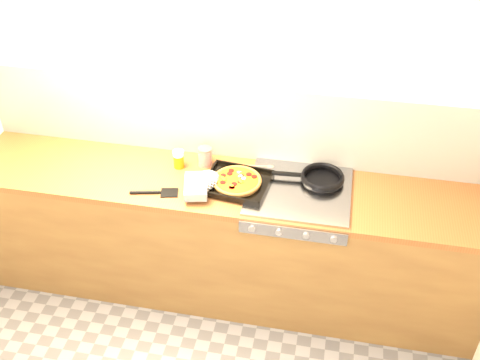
% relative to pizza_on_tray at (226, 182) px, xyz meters
% --- Properties ---
extents(room_shell, '(3.20, 3.20, 3.20)m').
position_rel_pizza_on_tray_xyz_m(room_shell, '(-0.02, 0.33, 0.21)').
color(room_shell, white).
rests_on(room_shell, ground).
extents(counter_run, '(3.20, 0.62, 0.90)m').
position_rel_pizza_on_tray_xyz_m(counter_run, '(-0.02, 0.04, -0.49)').
color(counter_run, brown).
rests_on(counter_run, ground).
extents(stovetop, '(0.60, 0.56, 0.02)m').
position_rel_pizza_on_tray_xyz_m(stovetop, '(0.43, 0.04, -0.04)').
color(stovetop, '#95969A').
rests_on(stovetop, counter_run).
extents(pizza_on_tray, '(0.51, 0.42, 0.06)m').
position_rel_pizza_on_tray_xyz_m(pizza_on_tray, '(0.00, 0.00, 0.00)').
color(pizza_on_tray, black).
rests_on(pizza_on_tray, stovetop).
extents(frying_pan, '(0.44, 0.28, 0.04)m').
position_rel_pizza_on_tray_xyz_m(frying_pan, '(0.55, 0.15, -0.00)').
color(frying_pan, black).
rests_on(frying_pan, stovetop).
extents(tomato_can, '(0.10, 0.10, 0.12)m').
position_rel_pizza_on_tray_xyz_m(tomato_can, '(-0.18, 0.20, 0.02)').
color(tomato_can, '#9B0E0C').
rests_on(tomato_can, counter_run).
extents(juice_glass, '(0.09, 0.09, 0.12)m').
position_rel_pizza_on_tray_xyz_m(juice_glass, '(-0.33, 0.15, 0.02)').
color(juice_glass, orange).
rests_on(juice_glass, counter_run).
extents(wooden_spoon, '(0.30, 0.06, 0.02)m').
position_rel_pizza_on_tray_xyz_m(wooden_spoon, '(0.14, 0.23, -0.03)').
color(wooden_spoon, '#AE6C49').
rests_on(wooden_spoon, counter_run).
extents(black_spatula, '(0.29, 0.11, 0.02)m').
position_rel_pizza_on_tray_xyz_m(black_spatula, '(-0.39, -0.13, -0.03)').
color(black_spatula, black).
rests_on(black_spatula, counter_run).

